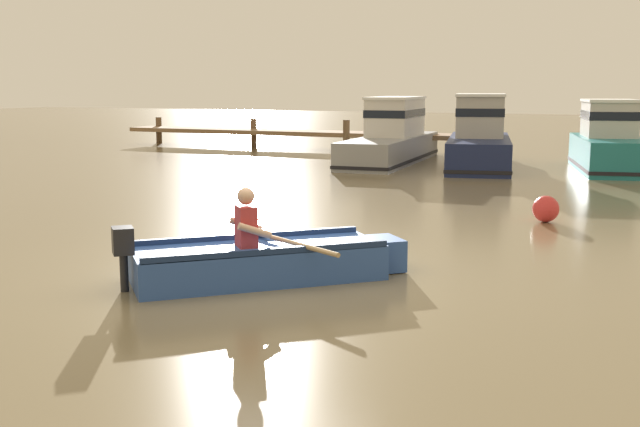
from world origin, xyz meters
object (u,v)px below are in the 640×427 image
object	(u,v)px
moored_boat_grey	(392,138)
mooring_buoy	(546,209)
moored_boat_teal	(609,144)
rowboat_with_person	(264,260)
moored_boat_navy	(479,140)

from	to	relation	value
moored_boat_grey	mooring_buoy	world-z (taller)	moored_boat_grey
moored_boat_teal	mooring_buoy	size ratio (longest dim) A/B	10.35
moored_boat_grey	moored_boat_teal	size ratio (longest dim) A/B	1.39
mooring_buoy	rowboat_with_person	bearing A→B (deg)	-114.19
moored_boat_navy	moored_boat_teal	bearing A→B (deg)	7.79
moored_boat_teal	mooring_buoy	distance (m)	9.55
moored_boat_grey	moored_boat_teal	xyz separation A→B (m)	(6.53, 0.10, 0.00)
rowboat_with_person	mooring_buoy	distance (m)	6.38
moored_boat_navy	mooring_buoy	distance (m)	9.62
moored_boat_grey	mooring_buoy	bearing A→B (deg)	-56.78
rowboat_with_person	mooring_buoy	xyz separation A→B (m)	(2.61, 5.82, -0.01)
moored_boat_grey	moored_boat_navy	xyz separation A→B (m)	(2.89, -0.40, 0.04)
rowboat_with_person	moored_boat_navy	size ratio (longest dim) A/B	0.52
moored_boat_grey	moored_boat_teal	bearing A→B (deg)	0.84
moored_boat_grey	mooring_buoy	distance (m)	11.28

